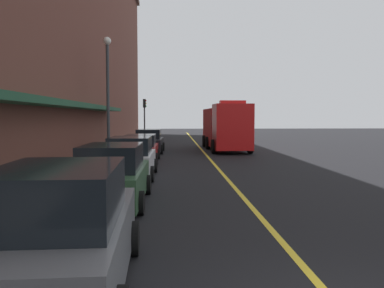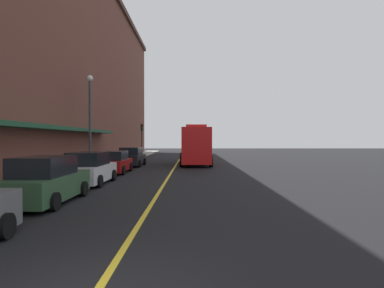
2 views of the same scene
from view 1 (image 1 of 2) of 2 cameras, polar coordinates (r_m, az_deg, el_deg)
The scene contains 15 objects.
ground_plane at distance 29.45m, azimuth 1.63°, elevation -1.10°, with size 112.00×112.00×0.00m, color black.
sidewalk_left at distance 29.63m, azimuth -10.41°, elevation -0.99°, with size 2.40×70.00×0.15m, color #9E9B93.
lane_center_stripe at distance 29.45m, azimuth 1.63°, elevation -1.10°, with size 0.16×70.00×0.01m, color gold.
brick_building_left at distance 30.66m, azimuth -21.86°, elevation 17.05°, with size 10.00×64.00×19.36m.
parked_car_0 at distance 6.28m, azimuth -18.05°, elevation -12.01°, with size 2.23×4.69×1.89m.
parked_car_1 at distance 12.06m, azimuth -11.12°, elevation -4.51°, with size 2.04×4.60×1.77m.
parked_car_2 at distance 17.22m, azimuth -8.66°, elevation -2.03°, with size 2.11×4.44×1.73m.
parked_car_3 at distance 22.89m, azimuth -7.25°, elevation -0.71°, with size 2.02×4.29×1.57m.
parked_car_4 at distance 28.89m, azimuth -6.09°, elevation 0.35°, with size 2.13×4.46×1.68m.
fire_truck at distance 30.99m, azimuth 4.73°, elevation 2.38°, with size 3.04×8.90×3.68m.
parking_meter_0 at distance 19.57m, azimuth -11.88°, elevation -0.62°, with size 0.14×0.18×1.33m.
parking_meter_1 at distance 17.43m, azimuth -13.01°, elevation -1.18°, with size 0.14×0.18×1.33m.
parking_meter_2 at distance 20.07m, azimuth -11.65°, elevation -0.50°, with size 0.14×0.18×1.33m.
street_lamp_left at distance 23.69m, azimuth -11.87°, elevation 8.25°, with size 0.44×0.44×6.94m.
traffic_light_near at distance 43.77m, azimuth -6.75°, elevation 4.65°, with size 0.38×0.36×4.30m.
Camera 1 is at (-2.24, -4.25, 2.58)m, focal length 37.58 mm.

